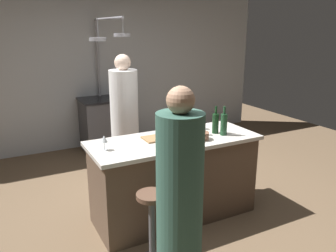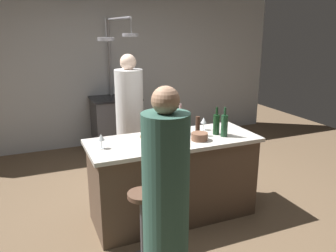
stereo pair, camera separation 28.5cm
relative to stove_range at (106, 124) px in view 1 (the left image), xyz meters
The scene contains 17 objects.
ground_plane 2.49m from the stove_range, 90.00° to the right, with size 9.00×9.00×0.00m, color brown.
back_wall 0.94m from the stove_range, 90.00° to the left, with size 6.40×0.16×2.60m, color #B2B7BC.
kitchen_island 2.45m from the stove_range, 90.00° to the right, with size 1.80×0.72×0.90m.
stove_range is the anchor object (origin of this frame).
chef 1.42m from the stove_range, 96.32° to the right, with size 0.36×0.36×1.71m.
bar_stool_left 3.12m from the stove_range, 100.28° to the right, with size 0.28×0.28×0.68m.
guest_left 3.51m from the stove_range, 98.33° to the right, with size 0.35×0.35×1.64m.
overhead_pot_rack 1.21m from the stove_range, 99.24° to the right, with size 0.58×1.30×2.17m.
cutting_board 2.42m from the stove_range, 93.60° to the right, with size 0.32×0.22×0.02m, color #997047.
pepper_mill 2.52m from the stove_range, 83.34° to the right, with size 0.05×0.05×0.21m, color #382319.
wine_bottle_rose 2.39m from the stove_range, 86.54° to the right, with size 0.07×0.07×0.33m.
wine_bottle_red 2.59m from the stove_range, 78.78° to the right, with size 0.07×0.07×0.30m.
wine_bottle_green 2.70m from the stove_range, 78.33° to the right, with size 0.07×0.07×0.32m.
wine_glass_near_right_guest 2.62m from the stove_range, 107.19° to the right, with size 0.07×0.07×0.15m.
wine_glass_by_chef 2.39m from the stove_range, 78.94° to the right, with size 0.07×0.07×0.15m.
mixing_bowl_ceramic 2.69m from the stove_range, 91.42° to the right, with size 0.15×0.15×0.07m, color silver.
mixing_bowl_wooden 2.65m from the stove_range, 84.95° to the right, with size 0.17×0.17×0.08m, color brown.
Camera 1 is at (-1.63, -2.98, 2.01)m, focal length 36.47 mm.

